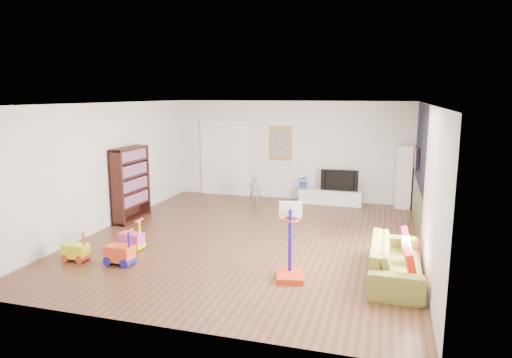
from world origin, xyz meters
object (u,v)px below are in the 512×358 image
(media_console, at_px, (330,197))
(sofa, at_px, (396,260))
(bookshelf, at_px, (131,184))
(basketball_hoop, at_px, (290,242))

(media_console, bearing_deg, sofa, -70.10)
(bookshelf, xyz_separation_m, sofa, (5.84, -1.86, -0.55))
(bookshelf, relative_size, basketball_hoop, 1.38)
(media_console, bearing_deg, basketball_hoop, -88.82)
(sofa, distance_m, basketball_hoop, 1.71)
(basketball_hoop, bearing_deg, sofa, 5.23)
(bookshelf, bearing_deg, sofa, -16.69)
(sofa, height_order, basketball_hoop, basketball_hoop)
(bookshelf, relative_size, sofa, 0.84)
(basketball_hoop, bearing_deg, bookshelf, 138.13)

